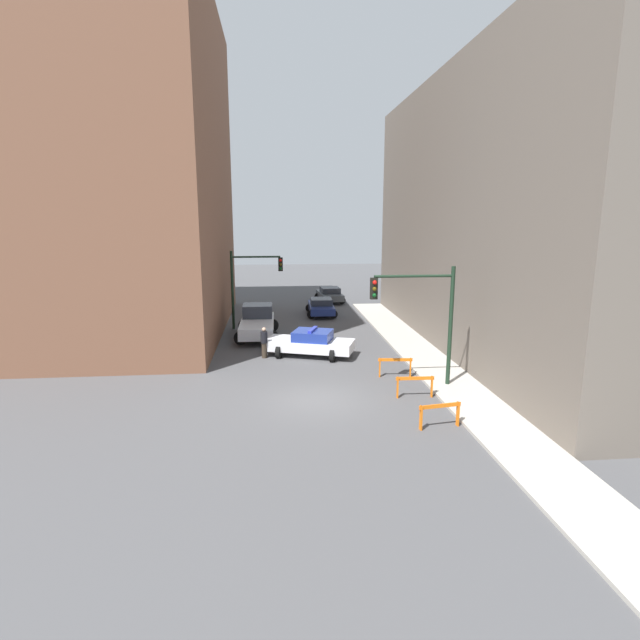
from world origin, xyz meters
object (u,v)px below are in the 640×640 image
white_truck (257,322)px  parked_car_near (321,306)px  pedestrian_crossing (264,342)px  barrier_back (395,364)px  traffic_light_far (249,278)px  barrier_mid (415,383)px  barrier_front (440,412)px  police_car (310,343)px  parked_car_mid (330,294)px  traffic_light_near (425,308)px

white_truck → parked_car_near: size_ratio=1.25×
pedestrian_crossing → barrier_back: size_ratio=1.04×
traffic_light_far → barrier_mid: 15.94m
traffic_light_far → barrier_front: bearing=-66.5°
traffic_light_far → parked_car_near: size_ratio=1.20×
barrier_front → barrier_mid: 3.08m
police_car → barrier_mid: 7.77m
white_truck → barrier_front: 16.10m
white_truck → barrier_front: white_truck is taller
parked_car_near → barrier_back: (2.00, -15.32, -0.06)m
police_car → parked_car_near: police_car is taller
pedestrian_crossing → parked_car_near: bearing=158.8°
barrier_front → barrier_back: bearing=91.7°
parked_car_near → barrier_mid: 18.21m
police_car → barrier_front: (3.86, -9.83, -0.11)m
parked_car_near → barrier_front: bearing=-82.8°
police_car → white_truck: (-2.95, 4.76, 0.18)m
police_car → parked_car_mid: bearing=9.1°
traffic_light_near → parked_car_mid: bearing=93.7°
parked_car_mid → barrier_mid: 24.10m
traffic_light_far → pedestrian_crossing: 7.78m
parked_car_mid → barrier_front: (0.82, -27.16, -0.06)m
traffic_light_far → barrier_front: 18.69m
traffic_light_near → white_truck: bearing=126.0°
parked_car_near → parked_car_mid: size_ratio=0.98×
barrier_front → barrier_back: (-0.17, 5.84, 0.00)m
traffic_light_far → parked_car_near: 7.23m
parked_car_near → barrier_mid: (2.15, -18.08, -0.06)m
police_car → parked_car_mid: police_car is taller
parked_car_near → parked_car_mid: bearing=78.6°
traffic_light_far → barrier_front: (7.38, -16.94, -2.78)m
traffic_light_near → pedestrian_crossing: bearing=142.4°
parked_car_near → pedestrian_crossing: 12.22m
traffic_light_near → barrier_mid: size_ratio=3.25×
police_car → white_truck: 5.60m
white_truck → barrier_front: (6.81, -14.59, -0.29)m
parked_car_near → barrier_back: parked_car_near is taller
traffic_light_near → barrier_mid: bearing=-118.8°
parked_car_mid → white_truck: bearing=-119.5°
parked_car_mid → barrier_back: (0.65, -21.32, -0.06)m
parked_car_near → barrier_back: size_ratio=2.71×
pedestrian_crossing → parked_car_mid: bearing=161.2°
white_truck → pedestrian_crossing: 4.94m
parked_car_near → pedestrian_crossing: (-4.15, -11.49, 0.19)m
traffic_light_near → parked_car_near: bearing=99.5°
pedestrian_crossing → barrier_mid: (6.30, -6.59, -0.24)m
traffic_light_near → barrier_back: 3.40m
parked_car_near → barrier_back: bearing=-81.2°
traffic_light_near → pedestrian_crossing: 9.20m
traffic_light_near → parked_car_near: traffic_light_near is taller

